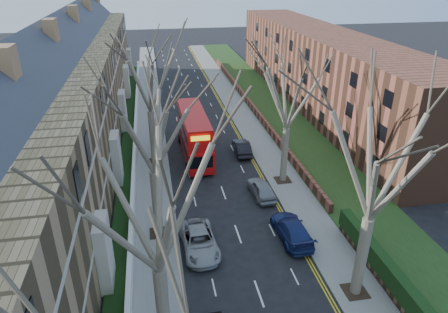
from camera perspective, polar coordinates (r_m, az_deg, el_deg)
pavement_left at (r=50.63m, az=-10.53°, el=4.70°), size 3.00×102.00×0.12m
pavement_right at (r=51.88m, az=2.86°, el=5.63°), size 3.00×102.00×0.12m
terrace_left at (r=42.10m, az=-21.46°, el=6.88°), size 9.70×78.00×13.60m
flats_right at (r=57.68m, az=13.46°, el=12.15°), size 13.97×54.00×10.00m
front_wall_left at (r=43.06m, az=-12.60°, el=1.46°), size 0.30×78.00×1.00m
grass_verge_right at (r=53.02m, az=7.63°, el=5.99°), size 6.00×102.00×0.06m
tree_left_mid at (r=16.63m, az=-10.23°, el=-4.84°), size 10.50×10.50×14.71m
tree_left_far at (r=25.87m, az=-10.65°, el=5.75°), size 10.15×10.15×14.22m
tree_left_dist at (r=37.32m, az=-10.96°, el=12.40°), size 10.50×10.50×14.71m
tree_right_mid at (r=21.45m, az=21.63°, el=0.94°), size 10.50×10.50×14.71m
tree_right_far at (r=33.46m, az=9.39°, el=10.44°), size 10.15×10.15×14.22m
double_decker_bus at (r=40.78m, az=-4.28°, el=3.06°), size 2.87×10.73×4.48m
car_left_far at (r=28.12m, az=-3.54°, el=-12.00°), size 2.58×5.16×1.40m
car_right_near at (r=29.53m, az=9.66°, el=-10.25°), size 2.12×5.02×1.44m
car_right_mid at (r=34.14m, az=5.37°, el=-4.60°), size 1.89×4.23×1.41m
car_right_far at (r=41.59m, az=2.56°, el=1.32°), size 1.64×4.29×1.40m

